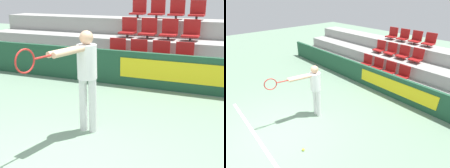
{
  "view_description": "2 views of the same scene",
  "coord_description": "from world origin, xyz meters",
  "views": [
    {
      "loc": [
        2.16,
        -2.9,
        2.29
      ],
      "look_at": [
        0.02,
        2.29,
        0.6
      ],
      "focal_mm": 50.0,
      "sensor_mm": 36.0,
      "label": 1
    },
    {
      "loc": [
        3.77,
        -1.15,
        3.51
      ],
      "look_at": [
        -0.33,
        2.57,
        0.6
      ],
      "focal_mm": 28.0,
      "sensor_mm": 36.0,
      "label": 2
    }
  ],
  "objects": [
    {
      "name": "ground_plane",
      "position": [
        0.0,
        0.0,
        0.0
      ],
      "size": [
        30.0,
        30.0,
        0.0
      ],
      "primitive_type": "plane",
      "color": "gray"
    },
    {
      "name": "court_baseline",
      "position": [
        0.0,
        -0.41,
        0.0
      ],
      "size": [
        5.03,
        0.08,
        0.01
      ],
      "color": "white",
      "rests_on": "ground"
    },
    {
      "name": "barrier_wall",
      "position": [
        0.02,
        4.16,
        0.43
      ],
      "size": [
        11.44,
        0.14,
        0.87
      ],
      "color": "#1E4C33",
      "rests_on": "ground"
    },
    {
      "name": "bleacher_tier_front",
      "position": [
        0.0,
        4.71,
        0.24
      ],
      "size": [
        11.04,
        0.94,
        0.48
      ],
      "color": "#9E9E99",
      "rests_on": "ground"
    },
    {
      "name": "bleacher_tier_middle",
      "position": [
        0.0,
        5.65,
        0.48
      ],
      "size": [
        11.04,
        0.94,
        0.97
      ],
      "color": "#9E9E99",
      "rests_on": "ground"
    },
    {
      "name": "bleacher_tier_back",
      "position": [
        0.0,
        6.59,
        0.73
      ],
      "size": [
        11.04,
        0.94,
        1.45
      ],
      "color": "#9E9E99",
      "rests_on": "ground"
    },
    {
      "name": "stadium_chair_0",
      "position": [
        -0.9,
        4.84,
        0.71
      ],
      "size": [
        0.45,
        0.4,
        0.56
      ],
      "color": "#333333",
      "rests_on": "bleacher_tier_front"
    },
    {
      "name": "stadium_chair_1",
      "position": [
        -0.3,
        4.84,
        0.71
      ],
      "size": [
        0.45,
        0.4,
        0.56
      ],
      "color": "#333333",
      "rests_on": "bleacher_tier_front"
    },
    {
      "name": "stadium_chair_2",
      "position": [
        0.3,
        4.84,
        0.71
      ],
      "size": [
        0.45,
        0.4,
        0.56
      ],
      "color": "#333333",
      "rests_on": "bleacher_tier_front"
    },
    {
      "name": "stadium_chair_3",
      "position": [
        0.9,
        4.84,
        0.71
      ],
      "size": [
        0.45,
        0.4,
        0.56
      ],
      "color": "#333333",
      "rests_on": "bleacher_tier_front"
    },
    {
      "name": "stadium_chair_4",
      "position": [
        -0.9,
        5.77,
        1.2
      ],
      "size": [
        0.45,
        0.4,
        0.56
      ],
      "color": "#333333",
      "rests_on": "bleacher_tier_middle"
    },
    {
      "name": "stadium_chair_5",
      "position": [
        -0.3,
        5.77,
        1.2
      ],
      "size": [
        0.45,
        0.4,
        0.56
      ],
      "color": "#333333",
      "rests_on": "bleacher_tier_middle"
    },
    {
      "name": "stadium_chair_6",
      "position": [
        0.3,
        5.77,
        1.2
      ],
      "size": [
        0.45,
        0.4,
        0.56
      ],
      "color": "#333333",
      "rests_on": "bleacher_tier_middle"
    },
    {
      "name": "stadium_chair_7",
      "position": [
        0.9,
        5.77,
        1.2
      ],
      "size": [
        0.45,
        0.4,
        0.56
      ],
      "color": "#333333",
      "rests_on": "bleacher_tier_middle"
    },
    {
      "name": "stadium_chair_8",
      "position": [
        -0.9,
        6.71,
        1.68
      ],
      "size": [
        0.45,
        0.4,
        0.56
      ],
      "color": "#333333",
      "rests_on": "bleacher_tier_back"
    },
    {
      "name": "stadium_chair_9",
      "position": [
        -0.3,
        6.71,
        1.68
      ],
      "size": [
        0.45,
        0.4,
        0.56
      ],
      "color": "#333333",
      "rests_on": "bleacher_tier_back"
    },
    {
      "name": "stadium_chair_10",
      "position": [
        0.3,
        6.71,
        1.68
      ],
      "size": [
        0.45,
        0.4,
        0.56
      ],
      "color": "#333333",
      "rests_on": "bleacher_tier_back"
    },
    {
      "name": "stadium_chair_11",
      "position": [
        0.9,
        6.71,
        1.68
      ],
      "size": [
        0.45,
        0.4,
        0.56
      ],
      "color": "#333333",
      "rests_on": "bleacher_tier_back"
    },
    {
      "name": "tennis_player",
      "position": [
        -0.08,
        1.36,
        1.05
      ],
      "size": [
        0.46,
        1.53,
        1.69
      ],
      "rotation": [
        0.0,
        0.0,
        -0.21
      ],
      "color": "silver",
      "rests_on": "ground"
    },
    {
      "name": "tennis_ball",
      "position": [
        0.89,
        0.29,
        0.03
      ],
      "size": [
        0.07,
        0.07,
        0.07
      ],
      "color": "#CCDB33",
      "rests_on": "ground"
    }
  ]
}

